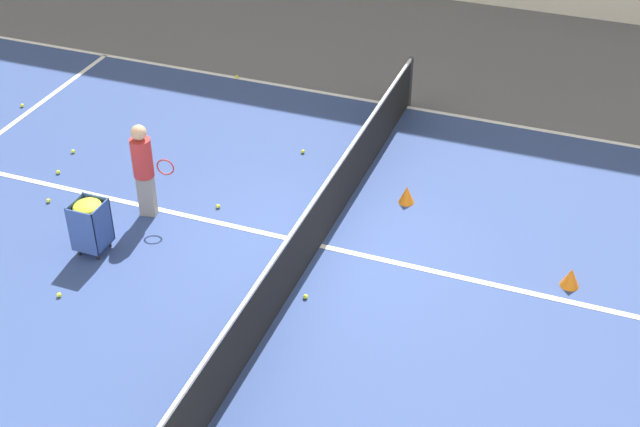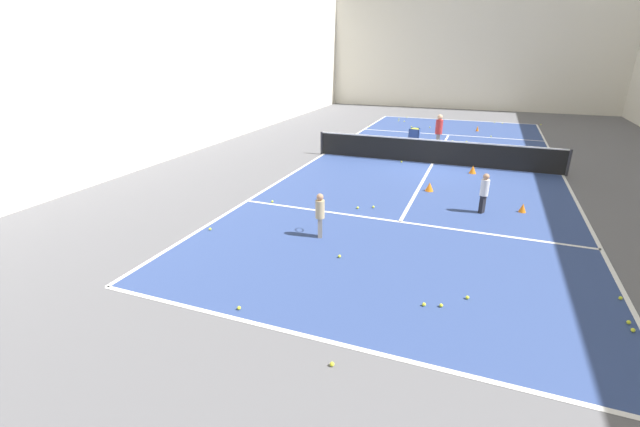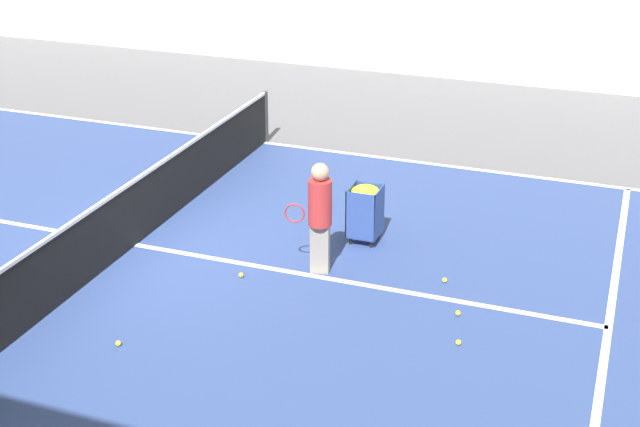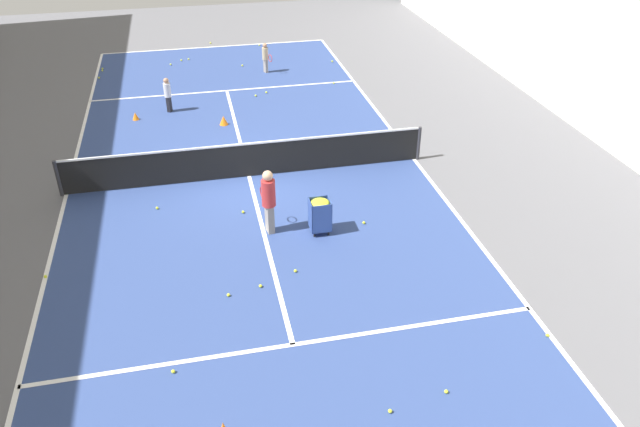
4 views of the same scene
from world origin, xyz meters
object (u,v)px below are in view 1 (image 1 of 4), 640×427
object	(u,v)px
training_cone_0	(407,194)
tennis_net	(320,218)
ball_cart	(89,218)
coach_at_net	(143,165)

from	to	relation	value
training_cone_0	tennis_net	bearing A→B (deg)	150.69
ball_cart	training_cone_0	distance (m)	4.99
coach_at_net	ball_cart	bearing A→B (deg)	-114.28
tennis_net	training_cone_0	world-z (taller)	tennis_net
tennis_net	coach_at_net	bearing A→B (deg)	93.22
ball_cart	tennis_net	bearing A→B (deg)	-67.42
tennis_net	coach_at_net	distance (m)	2.88
coach_at_net	training_cone_0	distance (m)	4.21
tennis_net	training_cone_0	xyz separation A→B (m)	(1.60, -0.90, -0.36)
ball_cart	training_cone_0	world-z (taller)	ball_cart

